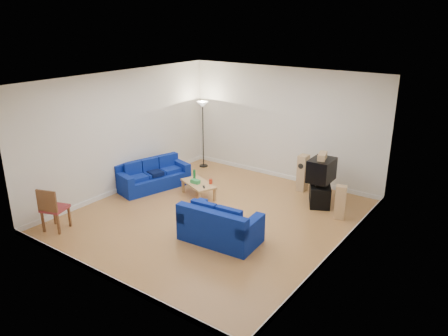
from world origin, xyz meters
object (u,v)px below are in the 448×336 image
Objects in this scene: sofa_loveseat at (219,228)px; tv_stand at (320,194)px; television at (321,170)px; coffee_table at (198,185)px; sofa_three_seat at (152,178)px.

sofa_loveseat is 1.95× the size of tv_stand.
sofa_loveseat is 2.29× the size of television.
coffee_table is 1.58× the size of television.
sofa_loveseat reaches higher than coffee_table.
sofa_loveseat is 3.21m from television.
sofa_three_seat reaches higher than tv_stand.
sofa_loveseat is at bearing -43.34° from tv_stand.
sofa_three_seat is 1.47m from coffee_table.
sofa_three_seat is 1.79× the size of coffee_table.
television reaches higher than tv_stand.
tv_stand is (4.22, 1.65, -0.01)m from sofa_three_seat.
television is at bearing 26.84° from coffee_table.
sofa_three_seat is 4.57m from television.
sofa_three_seat is 1.24× the size of sofa_loveseat.
tv_stand is at bearing -175.63° from television.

